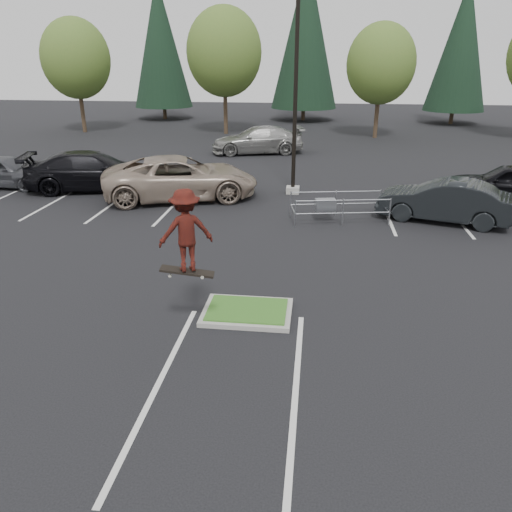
# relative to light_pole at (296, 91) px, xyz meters

# --- Properties ---
(ground) EXTENTS (120.00, 120.00, 0.00)m
(ground) POSITION_rel_light_pole_xyz_m (-0.50, -12.00, -4.56)
(ground) COLOR black
(ground) RESTS_ON ground
(grass_median) EXTENTS (2.20, 1.60, 0.16)m
(grass_median) POSITION_rel_light_pole_xyz_m (-0.50, -12.00, -4.48)
(grass_median) COLOR #9F9B94
(grass_median) RESTS_ON ground
(stall_lines) EXTENTS (22.62, 17.60, 0.01)m
(stall_lines) POSITION_rel_light_pole_xyz_m (-1.85, -5.98, -4.56)
(stall_lines) COLOR silver
(stall_lines) RESTS_ON ground
(light_pole) EXTENTS (0.70, 0.60, 10.12)m
(light_pole) POSITION_rel_light_pole_xyz_m (0.00, 0.00, 0.00)
(light_pole) COLOR #9F9B94
(light_pole) RESTS_ON ground
(decid_a) EXTENTS (5.44, 5.44, 8.91)m
(decid_a) POSITION_rel_light_pole_xyz_m (-18.51, 18.03, 1.02)
(decid_a) COLOR #38281C
(decid_a) RESTS_ON ground
(decid_b) EXTENTS (5.89, 5.89, 9.64)m
(decid_b) POSITION_rel_light_pole_xyz_m (-6.51, 18.53, 1.48)
(decid_b) COLOR #38281C
(decid_b) RESTS_ON ground
(decid_c) EXTENTS (5.12, 5.12, 8.38)m
(decid_c) POSITION_rel_light_pole_xyz_m (5.49, 17.83, 0.69)
(decid_c) COLOR #38281C
(decid_c) RESTS_ON ground
(conif_a) EXTENTS (5.72, 5.72, 13.00)m
(conif_a) POSITION_rel_light_pole_xyz_m (-14.50, 28.00, 2.54)
(conif_a) COLOR #38281C
(conif_a) RESTS_ON ground
(conif_b) EXTENTS (6.38, 6.38, 14.50)m
(conif_b) POSITION_rel_light_pole_xyz_m (-0.50, 28.50, 3.29)
(conif_b) COLOR #38281C
(conif_b) RESTS_ON ground
(conif_c) EXTENTS (5.50, 5.50, 12.50)m
(conif_c) POSITION_rel_light_pole_xyz_m (13.50, 27.50, 2.29)
(conif_c) COLOR #38281C
(conif_c) RESTS_ON ground
(cart_corral) EXTENTS (3.84, 1.97, 1.04)m
(cart_corral) POSITION_rel_light_pole_xyz_m (1.59, -4.08, -3.91)
(cart_corral) COLOR #97999F
(cart_corral) RESTS_ON ground
(skateboarder) EXTENTS (1.36, 1.12, 1.99)m
(skateboarder) POSITION_rel_light_pole_xyz_m (-1.70, -13.00, -2.06)
(skateboarder) COLOR black
(skateboarder) RESTS_ON ground
(car_l_tan) EXTENTS (7.43, 5.01, 1.89)m
(car_l_tan) POSITION_rel_light_pole_xyz_m (-5.00, -1.61, -3.61)
(car_l_tan) COLOR gray
(car_l_tan) RESTS_ON ground
(car_l_black) EXTENTS (6.71, 4.07, 1.82)m
(car_l_black) POSITION_rel_light_pole_xyz_m (-9.59, -0.50, -3.65)
(car_l_black) COLOR black
(car_l_black) RESTS_ON ground
(car_l_grey) EXTENTS (4.69, 2.12, 1.56)m
(car_l_grey) POSITION_rel_light_pole_xyz_m (-14.00, -0.50, -3.78)
(car_l_grey) COLOR #45464C
(car_l_grey) RESTS_ON ground
(car_r_charc) EXTENTS (5.24, 3.12, 1.63)m
(car_r_charc) POSITION_rel_light_pole_xyz_m (6.00, -3.55, -3.74)
(car_r_charc) COLOR black
(car_r_charc) RESTS_ON ground
(car_r_black) EXTENTS (5.41, 3.20, 1.73)m
(car_r_black) POSITION_rel_light_pole_xyz_m (9.50, -0.50, -3.70)
(car_r_black) COLOR black
(car_r_black) RESTS_ON ground
(car_far_silver) EXTENTS (6.37, 3.82, 1.73)m
(car_far_silver) POSITION_rel_light_pole_xyz_m (-2.79, 10.00, -3.69)
(car_far_silver) COLOR gray
(car_far_silver) RESTS_ON ground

